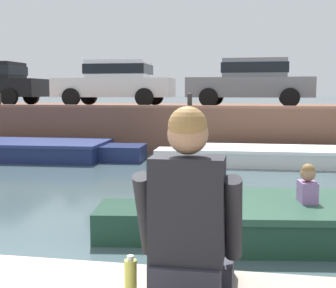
{
  "coord_description": "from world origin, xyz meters",
  "views": [
    {
      "loc": [
        1.72,
        -2.64,
        1.84
      ],
      "look_at": [
        0.55,
        3.82,
        1.11
      ],
      "focal_mm": 50.0,
      "sensor_mm": 36.0,
      "label": 1
    }
  ],
  "objects_px": {
    "car_centre_grey": "(252,81)",
    "boat_moored_central_white": "(282,156)",
    "bottle_drink": "(131,276)",
    "boat_moored_west_navy": "(16,150)",
    "person_seated_right": "(189,224)",
    "mooring_bollard_mid": "(190,100)",
    "car_left_inner_white": "(116,81)"
  },
  "relations": [
    {
      "from": "mooring_bollard_mid",
      "to": "person_seated_right",
      "type": "distance_m",
      "value": 11.64
    },
    {
      "from": "boat_moored_central_white",
      "to": "car_centre_grey",
      "type": "relative_size",
      "value": 1.48
    },
    {
      "from": "boat_moored_west_navy",
      "to": "bottle_drink",
      "type": "relative_size",
      "value": 33.12
    },
    {
      "from": "boat_moored_west_navy",
      "to": "person_seated_right",
      "type": "relative_size",
      "value": 7.0
    },
    {
      "from": "boat_moored_central_white",
      "to": "person_seated_right",
      "type": "height_order",
      "value": "person_seated_right"
    },
    {
      "from": "boat_moored_central_white",
      "to": "car_left_inner_white",
      "type": "height_order",
      "value": "car_left_inner_white"
    },
    {
      "from": "boat_moored_central_white",
      "to": "car_left_inner_white",
      "type": "bearing_deg",
      "value": 146.23
    },
    {
      "from": "car_centre_grey",
      "to": "bottle_drink",
      "type": "xyz_separation_m",
      "value": [
        -0.55,
        -13.5,
        -1.31
      ]
    },
    {
      "from": "person_seated_right",
      "to": "bottle_drink",
      "type": "relative_size",
      "value": 4.73
    },
    {
      "from": "bottle_drink",
      "to": "person_seated_right",
      "type": "bearing_deg",
      "value": 7.53
    },
    {
      "from": "car_centre_grey",
      "to": "boat_moored_central_white",
      "type": "bearing_deg",
      "value": -77.4
    },
    {
      "from": "person_seated_right",
      "to": "bottle_drink",
      "type": "height_order",
      "value": "person_seated_right"
    },
    {
      "from": "boat_moored_west_navy",
      "to": "person_seated_right",
      "type": "height_order",
      "value": "person_seated_right"
    },
    {
      "from": "boat_moored_west_navy",
      "to": "mooring_bollard_mid",
      "type": "height_order",
      "value": "mooring_bollard_mid"
    },
    {
      "from": "car_left_inner_white",
      "to": "mooring_bollard_mid",
      "type": "distance_m",
      "value": 3.48
    },
    {
      "from": "mooring_bollard_mid",
      "to": "bottle_drink",
      "type": "relative_size",
      "value": 2.18
    },
    {
      "from": "boat_moored_west_navy",
      "to": "car_left_inner_white",
      "type": "xyz_separation_m",
      "value": [
        1.8,
        3.76,
        1.97
      ]
    },
    {
      "from": "boat_moored_west_navy",
      "to": "bottle_drink",
      "type": "distance_m",
      "value": 11.4
    },
    {
      "from": "mooring_bollard_mid",
      "to": "car_centre_grey",
      "type": "bearing_deg",
      "value": 47.08
    },
    {
      "from": "car_centre_grey",
      "to": "person_seated_right",
      "type": "height_order",
      "value": "car_centre_grey"
    },
    {
      "from": "bottle_drink",
      "to": "boat_moored_central_white",
      "type": "bearing_deg",
      "value": 82.15
    },
    {
      "from": "boat_moored_central_white",
      "to": "person_seated_right",
      "type": "relative_size",
      "value": 6.27
    },
    {
      "from": "boat_moored_west_navy",
      "to": "boat_moored_central_white",
      "type": "xyz_separation_m",
      "value": [
        7.24,
        0.13,
        -0.03
      ]
    },
    {
      "from": "person_seated_right",
      "to": "boat_moored_west_navy",
      "type": "bearing_deg",
      "value": 122.46
    },
    {
      "from": "car_centre_grey",
      "to": "bottle_drink",
      "type": "height_order",
      "value": "car_centre_grey"
    },
    {
      "from": "boat_moored_central_white",
      "to": "mooring_bollard_mid",
      "type": "distance_m",
      "value": 3.41
    },
    {
      "from": "mooring_bollard_mid",
      "to": "bottle_drink",
      "type": "distance_m",
      "value": 11.66
    },
    {
      "from": "car_left_inner_white",
      "to": "person_seated_right",
      "type": "bearing_deg",
      "value": -72.03
    },
    {
      "from": "person_seated_right",
      "to": "mooring_bollard_mid",
      "type": "bearing_deg",
      "value": 97.61
    },
    {
      "from": "car_left_inner_white",
      "to": "boat_moored_central_white",
      "type": "bearing_deg",
      "value": -33.77
    },
    {
      "from": "boat_moored_west_navy",
      "to": "boat_moored_central_white",
      "type": "relative_size",
      "value": 1.12
    },
    {
      "from": "boat_moored_central_white",
      "to": "bottle_drink",
      "type": "bearing_deg",
      "value": -97.85
    }
  ]
}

